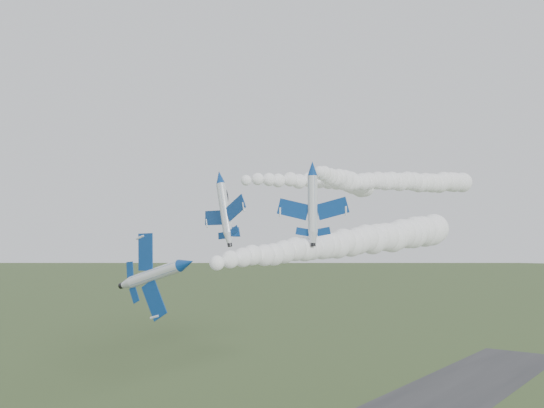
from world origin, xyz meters
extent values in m
cylinder|color=silver|center=(5.75, -2.34, 34.04)|extent=(2.03, 8.04, 1.75)
cone|color=navy|center=(5.93, -7.37, 34.04)|extent=(1.83, 2.15, 1.75)
cone|color=silver|center=(5.59, 2.51, 34.04)|extent=(1.81, 1.77, 1.75)
cylinder|color=black|center=(5.55, 3.46, 34.04)|extent=(0.91, 0.60, 0.89)
ellipsoid|color=black|center=(6.34, -4.37, 34.19)|extent=(1.26, 2.78, 1.17)
cube|color=navy|center=(4.83, -1.61, 36.75)|extent=(1.37, 2.32, 4.25)
cube|color=navy|center=(6.35, -1.56, 31.26)|extent=(1.37, 2.32, 4.25)
cube|color=navy|center=(5.21, 1.64, 35.51)|extent=(0.63, 1.07, 1.86)
cube|color=navy|center=(6.02, 1.67, 32.58)|extent=(0.63, 1.07, 1.86)
cube|color=navy|center=(6.81, 1.46, 34.37)|extent=(2.10, 1.59, 0.67)
cylinder|color=silver|center=(-10.64, 21.66, 46.71)|extent=(3.36, 8.36, 1.77)
cone|color=navy|center=(-11.67, 16.60, 46.71)|extent=(2.16, 2.45, 1.77)
cone|color=silver|center=(-9.65, 26.52, 46.71)|extent=(2.08, 2.07, 1.77)
cylinder|color=black|center=(-9.46, 27.47, 46.71)|extent=(0.99, 0.75, 0.90)
ellipsoid|color=black|center=(-11.19, 19.62, 47.24)|extent=(1.71, 2.98, 1.18)
cube|color=navy|center=(-13.23, 22.98, 45.86)|extent=(4.75, 3.16, 1.20)
cube|color=navy|center=(-7.68, 21.85, 47.26)|extent=(4.75, 3.16, 1.20)
cube|color=navy|center=(-11.31, 25.96, 46.33)|extent=(2.09, 1.43, 0.56)
cube|color=navy|center=(-8.35, 25.36, 47.08)|extent=(2.09, 1.43, 0.56)
cube|color=navy|center=(-10.17, 25.49, 47.93)|extent=(0.92, 1.65, 2.11)
cylinder|color=silver|center=(8.05, 20.05, 46.66)|extent=(4.23, 7.78, 1.41)
cone|color=navy|center=(9.90, 15.47, 46.66)|extent=(2.07, 2.43, 1.41)
cone|color=silver|center=(6.27, 24.45, 46.66)|extent=(1.93, 2.08, 1.41)
cylinder|color=black|center=(5.92, 25.31, 46.66)|extent=(0.87, 0.78, 0.71)
ellipsoid|color=black|center=(8.80, 18.18, 47.19)|extent=(1.87, 2.84, 0.94)
cube|color=navy|center=(5.18, 19.69, 46.51)|extent=(4.81, 3.68, 0.16)
cube|color=navy|center=(10.36, 21.78, 46.54)|extent=(4.81, 3.68, 0.16)
cube|color=navy|center=(5.20, 23.12, 46.66)|extent=(2.11, 1.65, 0.10)
cube|color=navy|center=(7.97, 24.23, 46.67)|extent=(2.11, 1.65, 0.10)
cube|color=navy|center=(6.66, 23.46, 47.88)|extent=(0.67, 1.43, 2.05)
camera|label=1|loc=(53.73, -50.94, 36.56)|focal=40.00mm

